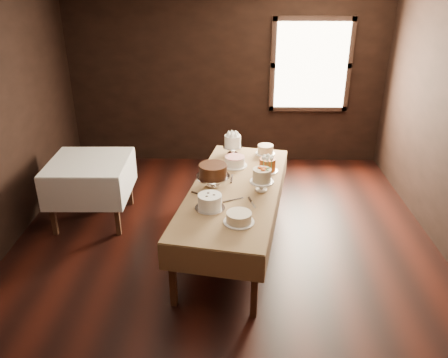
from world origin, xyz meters
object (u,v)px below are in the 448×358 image
Objects in this scene: flower_vase at (267,178)px; display_table at (235,192)px; cake_server_e at (204,196)px; cake_server_d at (266,179)px; cake_server_b at (253,205)px; cake_chocolate at (213,176)px; cake_swirl at (210,202)px; cake_meringue at (233,145)px; cake_caramel at (267,165)px; cake_lattice at (235,162)px; cake_server_a at (237,199)px; cake_speckled at (265,150)px; cake_cream at (239,218)px; cake_flowers at (262,181)px; side_table at (89,168)px; cake_server_c at (232,177)px.

display_table is at bearing -160.17° from flower_vase.
flower_vase is (0.70, 0.34, 0.06)m from cake_server_e.
cake_server_b is at bearing -131.53° from cake_server_d.
cake_chocolate is 1.21× the size of cake_swirl.
cake_server_b is at bearing 10.99° from cake_swirl.
cake_meringue is 0.94m from flower_vase.
flower_vase is (-0.03, -0.32, -0.01)m from cake_caramel.
cake_lattice is 0.84× the size of cake_chocolate.
cake_server_a reaches higher than display_table.
cake_cream is at bearing -101.87° from cake_speckled.
cake_server_d is at bearing 93.90° from flower_vase.
cake_cream is at bearing -87.62° from display_table.
cake_chocolate is 0.54m from cake_flowers.
cake_flowers is 0.37m from cake_server_b.
cake_server_c is (1.78, -0.33, 0.05)m from side_table.
cake_server_b is at bearing -107.23° from cake_flowers.
flower_vase is (0.36, 0.13, 0.12)m from display_table.
cake_chocolate reaches higher than cake_server_d.
cake_speckled is 0.85m from cake_server_c.
cake_chocolate is at bearing -19.83° from side_table.
cake_meringue is 0.87m from cake_server_d.
cake_speckled is 1.07× the size of cake_server_d.
cake_lattice reaches higher than cake_server_a.
cake_server_b is (0.43, -0.43, -0.12)m from cake_chocolate.
side_table reaches higher than cake_server_d.
flower_vase is (0.33, 0.88, 0.01)m from cake_cream.
cake_server_a is 0.20m from cake_server_b.
cake_lattice is at bearing 175.94° from cake_server_b.
cake_chocolate reaches higher than cake_server_b.
cake_speckled is 0.81× the size of cake_swirl.
cake_server_c is (-0.42, -0.18, -0.07)m from cake_caramel.
cake_swirl is at bearing -118.18° from display_table.
cake_flowers is at bearing -17.53° from side_table.
side_table is 2.23m from flower_vase.
cake_meringue is at bearing 127.88° from cake_caramel.
cake_meringue is at bearing 12.19° from side_table.
cake_chocolate is at bearing 172.21° from display_table.
cake_flowers is at bearing -73.24° from cake_meringue.
cake_server_a is 1.86× the size of flower_vase.
cake_chocolate is 1.35× the size of cake_flowers.
cake_speckled is 1.07× the size of cake_server_a.
cake_cream is 0.94m from flower_vase.
side_table is at bearing 127.70° from cake_server_a.
cake_server_e reaches higher than display_table.
cake_lattice is 1.34× the size of cake_server_e.
cake_meringue is at bearing 106.76° from cake_flowers.
cake_server_c is at bearing 92.57° from cake_server_e.
cake_cream is at bearing -134.37° from cake_server_d.
side_table is at bearing 176.11° from cake_caramel.
cake_server_a and cake_server_e have the same top height.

